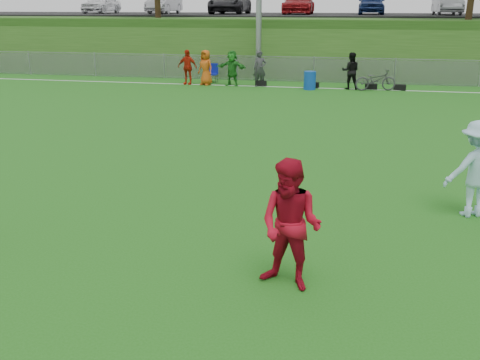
% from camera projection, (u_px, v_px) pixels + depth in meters
% --- Properties ---
extents(ground, '(120.00, 120.00, 0.00)m').
position_uv_depth(ground, '(230.00, 249.00, 8.81)').
color(ground, '#1E5F14').
rests_on(ground, ground).
extents(sideline_far, '(60.00, 0.10, 0.01)m').
position_uv_depth(sideline_far, '(310.00, 88.00, 25.56)').
color(sideline_far, white).
rests_on(sideline_far, ground).
extents(fence, '(58.00, 0.06, 1.30)m').
position_uv_depth(fence, '(314.00, 69.00, 27.22)').
color(fence, gray).
rests_on(fence, ground).
extents(berm, '(120.00, 18.00, 3.00)m').
position_uv_depth(berm, '(325.00, 39.00, 37.19)').
color(berm, '#224A14').
rests_on(berm, ground).
extents(parking_lot, '(120.00, 12.00, 0.10)m').
position_uv_depth(parking_lot, '(327.00, 15.00, 38.56)').
color(parking_lot, black).
rests_on(parking_lot, berm).
extents(car_row, '(32.04, 5.18, 1.44)m').
position_uv_depth(car_row, '(311.00, 4.00, 37.60)').
color(car_row, white).
rests_on(car_row, parking_lot).
extents(spectator_row, '(8.88, 0.85, 1.69)m').
position_uv_depth(spectator_row, '(247.00, 68.00, 25.87)').
color(spectator_row, '#B8200C').
rests_on(spectator_row, ground).
extents(gear_bags, '(7.12, 0.36, 0.26)m').
position_uv_depth(gear_bags, '(335.00, 86.00, 25.40)').
color(gear_bags, black).
rests_on(gear_bags, ground).
extents(player_red_center, '(1.10, 0.97, 1.89)m').
position_uv_depth(player_red_center, '(291.00, 226.00, 7.37)').
color(player_red_center, '#A80B1F').
rests_on(player_red_center, ground).
extents(player_blue, '(1.36, 1.06, 1.85)m').
position_uv_depth(player_blue, '(476.00, 169.00, 9.95)').
color(player_blue, '#A1CCE0').
rests_on(player_blue, ground).
extents(recycling_bin, '(0.62, 0.62, 0.84)m').
position_uv_depth(recycling_bin, '(310.00, 80.00, 24.97)').
color(recycling_bin, '#0F41A6').
rests_on(recycling_bin, ground).
extents(camp_chair, '(0.54, 0.55, 0.95)m').
position_uv_depth(camp_chair, '(212.00, 77.00, 27.18)').
color(camp_chair, '#0E1C9E').
rests_on(camp_chair, ground).
extents(bicycle, '(1.98, 1.08, 0.99)m').
position_uv_depth(bicycle, '(376.00, 80.00, 24.64)').
color(bicycle, '#333335').
rests_on(bicycle, ground).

